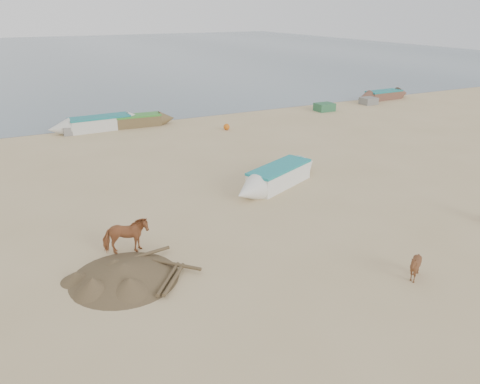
{
  "coord_description": "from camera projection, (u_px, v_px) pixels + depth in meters",
  "views": [
    {
      "loc": [
        -8.21,
        -11.97,
        8.13
      ],
      "look_at": [
        0.0,
        4.0,
        1.0
      ],
      "focal_mm": 35.0,
      "sensor_mm": 36.0,
      "label": 1
    }
  ],
  "objects": [
    {
      "name": "ground",
      "position": [
        292.0,
        256.0,
        16.38
      ],
      "size": [
        140.0,
        140.0,
        0.0
      ],
      "primitive_type": "plane",
      "color": "tan",
      "rests_on": "ground"
    },
    {
      "name": "sea",
      "position": [
        42.0,
        55.0,
        84.17
      ],
      "size": [
        160.0,
        160.0,
        0.0
      ],
      "primitive_type": "plane",
      "color": "slate",
      "rests_on": "ground"
    },
    {
      "name": "cow_adult",
      "position": [
        126.0,
        236.0,
        16.33
      ],
      "size": [
        1.71,
        1.05,
        1.35
      ],
      "primitive_type": "imported",
      "rotation": [
        0.0,
        0.0,
        1.36
      ],
      "color": "#995932",
      "rests_on": "ground"
    },
    {
      "name": "calf_front",
      "position": [
        415.0,
        266.0,
        14.77
      ],
      "size": [
        1.01,
        0.93,
        0.98
      ],
      "primitive_type": "imported",
      "rotation": [
        0.0,
        0.0,
        -1.74
      ],
      "color": "#57311B",
      "rests_on": "ground"
    },
    {
      "name": "near_canoe",
      "position": [
        279.0,
        176.0,
        22.7
      ],
      "size": [
        6.36,
        3.81,
        0.99
      ],
      "primitive_type": null,
      "rotation": [
        0.0,
        0.0,
        0.43
      ],
      "color": "white",
      "rests_on": "ground"
    },
    {
      "name": "debris_pile",
      "position": [
        124.0,
        271.0,
        14.93
      ],
      "size": [
        4.48,
        4.48,
        0.55
      ],
      "primitive_type": "cone",
      "rotation": [
        0.0,
        0.0,
        0.35
      ],
      "color": "brown",
      "rests_on": "ground"
    },
    {
      "name": "waterline_canoes",
      "position": [
        68.0,
        129.0,
        31.7
      ],
      "size": [
        54.39,
        4.34,
        0.99
      ],
      "color": "brown",
      "rests_on": "ground"
    },
    {
      "name": "beach_clutter",
      "position": [
        206.0,
        119.0,
        34.93
      ],
      "size": [
        42.22,
        4.61,
        0.64
      ],
      "color": "#306A44",
      "rests_on": "ground"
    }
  ]
}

